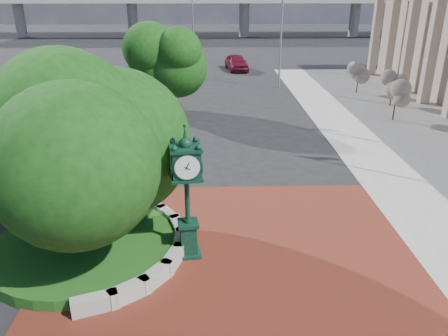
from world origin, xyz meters
TOP-DOWN VIEW (x-y plane):
  - ground at (0.00, 0.00)m, footprint 200.00×200.00m
  - plaza at (0.00, -1.00)m, footprint 12.00×12.00m
  - planter_wall at (-2.71, -0.00)m, footprint 2.96×6.77m
  - grass_bed at (-5.00, 0.00)m, footprint 6.10×6.10m
  - tree_planter at (-5.00, 0.00)m, footprint 5.20×5.20m
  - tree_street at (-4.00, 18.00)m, footprint 4.40×4.40m
  - post_clock at (-1.48, -0.29)m, footprint 1.04×1.04m
  - parked_car at (1.86, 34.97)m, footprint 2.70×5.13m
  - street_lamp_near at (5.38, 25.70)m, footprint 2.14×0.33m
  - street_lamp_far at (-2.92, 44.64)m, footprint 2.16×1.14m
  - shrub_near at (11.38, 15.35)m, footprint 1.20×1.20m
  - shrub_mid at (12.65, 19.21)m, footprint 1.20×1.20m
  - shrub_far at (11.47, 23.67)m, footprint 1.20×1.20m

SIDE VIEW (x-z plane):
  - ground at x=0.00m, z-range 0.00..0.00m
  - plaza at x=0.00m, z-range 0.00..0.04m
  - grass_bed at x=-5.00m, z-range 0.00..0.40m
  - planter_wall at x=-2.71m, z-range 0.00..0.54m
  - parked_car at x=1.86m, z-range 0.00..1.66m
  - shrub_near at x=11.38m, z-range 0.49..2.69m
  - shrub_mid at x=12.65m, z-range 0.49..2.69m
  - shrub_far at x=11.47m, z-range 0.49..2.69m
  - post_clock at x=-1.48m, z-range 0.22..4.68m
  - tree_street at x=-4.00m, z-range 0.52..5.96m
  - tree_planter at x=-5.00m, z-range 0.56..6.89m
  - street_lamp_near at x=5.38m, z-range 0.82..10.37m
  - street_lamp_far at x=-2.92m, z-range 0.88..11.15m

